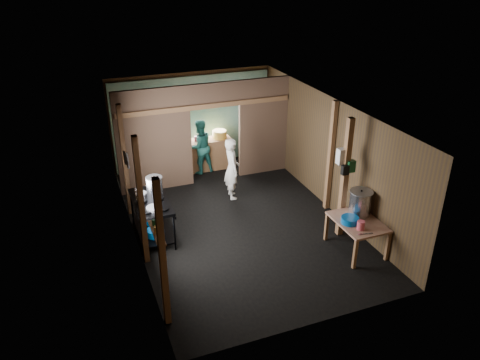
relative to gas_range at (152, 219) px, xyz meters
name	(u,v)px	position (x,y,z in m)	size (l,w,h in m)	color
floor	(237,220)	(1.88, -0.02, -0.43)	(4.50, 7.00, 0.00)	black
ceiling	(236,109)	(1.88, -0.02, 2.17)	(4.50, 7.00, 0.00)	#2D2926
wall_back	(192,119)	(1.88, 3.48, 0.87)	(4.50, 0.00, 2.60)	#463119
wall_front	(319,258)	(1.88, -3.52, 0.87)	(4.50, 0.00, 2.60)	#463119
wall_left	(130,185)	(-0.37, -0.02, 0.87)	(0.00, 7.00, 2.60)	#463119
wall_right	(329,153)	(4.13, -0.02, 0.87)	(0.00, 7.00, 2.60)	#463119
partition_left	(154,141)	(0.55, 2.18, 0.87)	(1.85, 0.10, 2.60)	brown
partition_right	(263,127)	(3.46, 2.18, 0.87)	(1.35, 0.10, 2.60)	brown
partition_header	(215,95)	(2.13, 2.18, 1.87)	(1.30, 0.10, 0.60)	brown
turquoise_panel	(193,121)	(1.88, 3.42, 0.82)	(4.40, 0.06, 2.50)	#7BA9A0
back_counter	(209,154)	(2.18, 2.93, 0.00)	(1.20, 0.50, 0.85)	brown
wall_clock	(201,98)	(2.13, 3.38, 1.47)	(0.20, 0.20, 0.03)	white
post_left_a	(162,255)	(-0.30, -2.62, 0.87)	(0.10, 0.12, 2.60)	brown
post_left_b	(141,202)	(-0.30, -0.82, 0.87)	(0.10, 0.12, 2.60)	brown
post_left_c	(125,161)	(-0.30, 1.18, 0.87)	(0.10, 0.12, 2.60)	brown
post_right	(330,157)	(4.06, -0.22, 0.87)	(0.10, 0.12, 2.60)	brown
post_free	(345,179)	(3.73, -1.32, 0.87)	(0.12, 0.12, 2.60)	brown
cross_beam	(206,106)	(1.88, 2.13, 1.62)	(4.40, 0.12, 0.12)	brown
pan_lid_big	(127,161)	(-0.33, 0.38, 1.22)	(0.34, 0.34, 0.03)	gray
pan_lid_small	(125,158)	(-0.33, 0.78, 1.12)	(0.30, 0.30, 0.03)	black
wall_shelf	(157,233)	(-0.27, -2.12, 0.97)	(0.14, 0.80, 0.03)	brown
jar_white	(160,237)	(-0.27, -2.37, 1.04)	(0.07, 0.07, 0.10)	white
jar_yellow	(157,229)	(-0.27, -2.12, 1.04)	(0.08, 0.08, 0.10)	gold
jar_green	(154,223)	(-0.27, -1.90, 1.04)	(0.06, 0.06, 0.10)	#104521
bag_white	(343,156)	(3.68, -1.24, 1.35)	(0.22, 0.15, 0.32)	white
bag_green	(351,166)	(3.80, -1.38, 1.17)	(0.16, 0.12, 0.24)	#104521
bag_black	(345,170)	(3.66, -1.40, 1.12)	(0.14, 0.10, 0.20)	black
gas_range	(152,219)	(0.00, 0.00, 0.00)	(0.75, 1.45, 0.86)	black
prep_table	(356,235)	(3.71, -1.95, -0.09)	(0.82, 1.13, 0.67)	tan
stove_pot_large	(154,185)	(0.17, 0.38, 0.59)	(0.35, 0.35, 0.36)	#B9B9C5
stove_pot_med	(141,197)	(-0.17, 0.05, 0.51)	(0.24, 0.24, 0.21)	#B9B9C5
stove_saucepan	(139,192)	(-0.17, 0.38, 0.48)	(0.17, 0.17, 0.11)	#B9B9C5
frying_pan	(154,208)	(0.00, -0.38, 0.45)	(0.32, 0.54, 0.07)	gray
blue_tub_front	(156,232)	(0.00, -0.26, -0.19)	(0.36, 0.36, 0.15)	#07519E
blue_tub_back	(150,220)	(0.00, 0.30, -0.20)	(0.32, 0.32, 0.13)	#07519E
stock_pot	(360,203)	(3.88, -1.72, 0.49)	(0.47, 0.47, 0.54)	#B9B9C5
wash_basin	(350,220)	(3.52, -1.95, 0.30)	(0.34, 0.34, 0.13)	#07519E
pink_bucket	(361,225)	(3.58, -2.23, 0.33)	(0.15, 0.15, 0.17)	#D24D5D
knife	(365,234)	(3.56, -2.40, 0.25)	(0.30, 0.04, 0.01)	#B9B9C5
yellow_tub	(220,134)	(2.49, 2.93, 0.53)	(0.39, 0.39, 0.22)	gold
red_cup	(197,139)	(1.83, 2.93, 0.49)	(0.11, 0.11, 0.13)	maroon
cook	(232,169)	(2.17, 1.08, 0.33)	(0.56, 0.36, 1.52)	white
worker_back	(200,147)	(1.86, 2.75, 0.32)	(0.73, 0.57, 1.50)	#256F67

